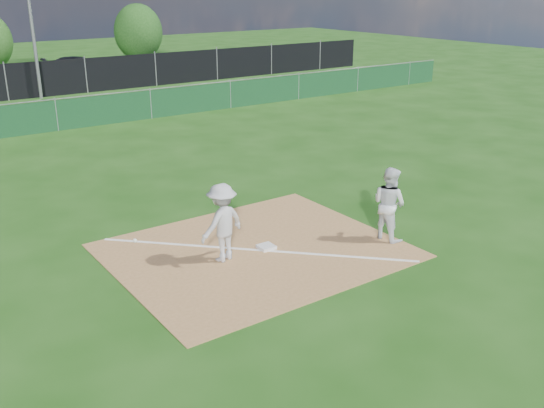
{
  "coord_description": "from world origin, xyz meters",
  "views": [
    {
      "loc": [
        -6.69,
        -9.05,
        5.52
      ],
      "look_at": [
        0.44,
        1.0,
        1.0
      ],
      "focal_mm": 40.0,
      "sensor_mm": 36.0,
      "label": 1
    }
  ],
  "objects_px": {
    "tree_right": "(138,32)",
    "runner": "(389,204)",
    "play_at_first": "(222,223)",
    "car_right": "(80,67)",
    "light_pole": "(31,16)",
    "first_base": "(266,247)"
  },
  "relations": [
    {
      "from": "car_right",
      "to": "runner",
      "type": "bearing_deg",
      "value": -176.41
    },
    {
      "from": "first_base",
      "to": "car_right",
      "type": "bearing_deg",
      "value": 79.16
    },
    {
      "from": "play_at_first",
      "to": "car_right",
      "type": "distance_m",
      "value": 28.16
    },
    {
      "from": "runner",
      "to": "play_at_first",
      "type": "bearing_deg",
      "value": 67.93
    },
    {
      "from": "light_pole",
      "to": "first_base",
      "type": "height_order",
      "value": "light_pole"
    },
    {
      "from": "first_base",
      "to": "runner",
      "type": "bearing_deg",
      "value": -22.99
    },
    {
      "from": "runner",
      "to": "tree_right",
      "type": "height_order",
      "value": "tree_right"
    },
    {
      "from": "tree_right",
      "to": "runner",
      "type": "bearing_deg",
      "value": -104.74
    },
    {
      "from": "light_pole",
      "to": "play_at_first",
      "type": "xyz_separation_m",
      "value": [
        -2.32,
        -21.69,
        -3.14
      ]
    },
    {
      "from": "play_at_first",
      "to": "tree_right",
      "type": "bearing_deg",
      "value": 68.99
    },
    {
      "from": "light_pole",
      "to": "tree_right",
      "type": "xyz_separation_m",
      "value": [
        10.28,
        11.12,
        -1.87
      ]
    },
    {
      "from": "light_pole",
      "to": "tree_right",
      "type": "relative_size",
      "value": 1.94
    },
    {
      "from": "play_at_first",
      "to": "car_right",
      "type": "bearing_deg",
      "value": 77.01
    },
    {
      "from": "play_at_first",
      "to": "first_base",
      "type": "bearing_deg",
      "value": -3.5
    },
    {
      "from": "light_pole",
      "to": "tree_right",
      "type": "distance_m",
      "value": 15.26
    },
    {
      "from": "light_pole",
      "to": "first_base",
      "type": "relative_size",
      "value": 23.67
    },
    {
      "from": "play_at_first",
      "to": "tree_right",
      "type": "relative_size",
      "value": 0.61
    },
    {
      "from": "light_pole",
      "to": "car_right",
      "type": "xyz_separation_m",
      "value": [
        4.01,
        5.74,
        -3.35
      ]
    },
    {
      "from": "first_base",
      "to": "tree_right",
      "type": "distance_m",
      "value": 34.91
    },
    {
      "from": "first_base",
      "to": "tree_right",
      "type": "xyz_separation_m",
      "value": [
        11.54,
        32.88,
        2.07
      ]
    },
    {
      "from": "light_pole",
      "to": "runner",
      "type": "bearing_deg",
      "value": -86.64
    },
    {
      "from": "runner",
      "to": "light_pole",
      "type": "bearing_deg",
      "value": -1.02
    }
  ]
}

